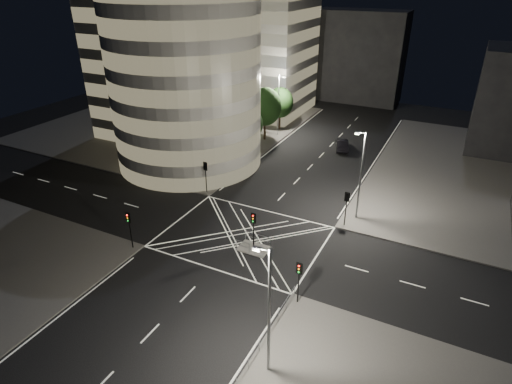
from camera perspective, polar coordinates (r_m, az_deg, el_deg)
The scene contains 24 objects.
ground at distance 44.78m, azimuth -1.74°, elevation -5.99°, with size 120.00×120.00×0.00m, color black.
sidewalk_far_left at distance 79.94m, azimuth -11.04°, elevation 8.94°, with size 42.00×42.00×0.15m, color #54514E.
central_island at distance 42.86m, azimuth -0.32°, elevation -7.55°, with size 3.00×2.00×0.15m, color slate.
office_tower_curved at distance 65.60m, azimuth -10.49°, elevation 16.40°, with size 30.00×29.00×27.20m.
office_block_rear at distance 85.91m, azimuth -1.49°, elevation 18.29°, with size 24.00×16.00×22.00m, color gray.
building_far_end at distance 94.74m, azimuth 13.51°, elevation 17.12°, with size 18.00×8.00×18.00m, color black.
tree_a at distance 54.30m, azimuth -7.11°, elevation 5.88°, with size 4.24×4.24×7.23m.
tree_b at distance 59.21m, azimuth -3.90°, elevation 7.36°, with size 3.95×3.95×6.58m.
tree_c at distance 64.13m, azimuth -1.17°, elevation 9.05°, with size 4.60×4.60×7.01m.
tree_d at distance 68.94m, azimuth 1.19°, elevation 11.29°, with size 5.28×5.28×8.46m.
tree_e at distance 74.42m, azimuth 3.23°, elevation 11.81°, with size 4.52×4.52×7.22m.
traffic_signal_fl at distance 52.52m, azimuth -6.74°, elevation 2.75°, with size 0.55×0.22×4.00m.
traffic_signal_nl at distance 43.19m, azimuth -16.55°, elevation -4.05°, with size 0.55×0.22×4.00m.
traffic_signal_fr at distance 46.08m, azimuth 11.98°, elevation -1.38°, with size 0.55×0.22×4.00m.
traffic_signal_nr at distance 35.08m, azimuth 5.75°, elevation -10.97°, with size 0.55×0.22×4.00m.
traffic_signal_island at distance 41.31m, azimuth -0.33°, elevation -4.31°, with size 0.55×0.22×4.00m.
street_lamp_left_near at distance 55.90m, azimuth -4.54°, elevation 7.31°, with size 1.25×0.25×10.00m.
street_lamp_left_far at distance 71.15m, azimuth 3.05°, elevation 11.74°, with size 1.25×0.25×10.00m.
street_lamp_right_far at distance 46.74m, azimuth 13.78°, elevation 2.44°, with size 1.25×0.25×10.00m.
street_lamp_right_near at distance 28.10m, azimuth 1.66°, elevation -15.31°, with size 1.25×0.25×10.00m.
railing_near_right at distance 33.03m, azimuth 1.10°, elevation -18.96°, with size 0.06×11.70×1.10m, color slate.
railing_island_south at distance 41.85m, azimuth -0.89°, elevation -7.47°, with size 2.80×0.06×1.10m, color slate.
railing_island_north at distance 43.18m, azimuth 0.22°, elevation -6.26°, with size 2.80×0.06×1.10m, color slate.
sedan at distance 67.84m, azimuth 11.39°, elevation 6.25°, with size 1.74×4.98×1.64m, color black.
Camera 1 is at (18.03, -32.82, 24.55)m, focal length 30.00 mm.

